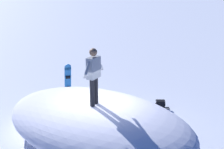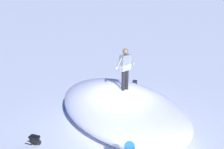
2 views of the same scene
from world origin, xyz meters
name	(u,v)px [view 1 (image 1 of 2)]	position (x,y,z in m)	size (l,w,h in m)	color
ground	(100,140)	(0.00, 0.00, 0.00)	(240.00, 240.00, 0.00)	white
snow_mound	(96,121)	(-0.12, 0.05, 0.71)	(6.55, 4.12, 1.43)	white
snowboarder_standing	(94,73)	(-0.40, -0.02, 2.42)	(1.04, 0.28, 1.72)	black
snowboard_primary_upright	(68,80)	(2.78, 2.69, 0.84)	(0.46, 0.45, 1.62)	#2672BF
backpack_far	(160,104)	(3.14, -1.34, 0.18)	(0.42, 0.66, 0.36)	black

